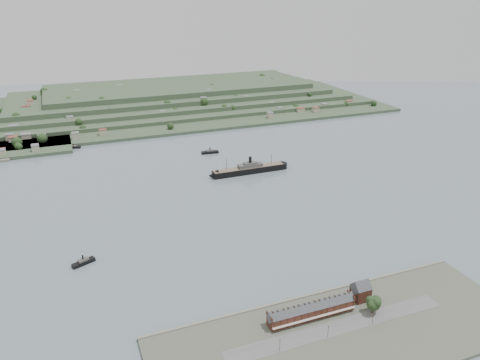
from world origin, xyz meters
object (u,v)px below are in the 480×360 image
object	(u,v)px
terrace_row	(311,310)
steamship	(247,170)
gabled_building	(361,291)
tugboat	(83,262)
fig_tree	(374,303)

from	to	relation	value
terrace_row	steamship	bearing A→B (deg)	76.89
terrace_row	gabled_building	world-z (taller)	gabled_building
steamship	tugboat	bearing A→B (deg)	-145.32
steamship	fig_tree	world-z (taller)	steamship
fig_tree	steamship	bearing A→B (deg)	85.81
terrace_row	fig_tree	xyz separation A→B (m)	(36.87, -10.60, 2.27)
steamship	fig_tree	size ratio (longest dim) A/B	7.80
terrace_row	tugboat	distance (m)	166.59
gabled_building	steamship	size ratio (longest dim) A/B	0.16
gabled_building	fig_tree	bearing A→B (deg)	-92.47
terrace_row	tugboat	bearing A→B (deg)	137.14
tugboat	fig_tree	size ratio (longest dim) A/B	1.47
terrace_row	fig_tree	bearing A→B (deg)	-16.03
terrace_row	steamship	xyz separation A→B (m)	(54.90, 235.70, -2.82)
fig_tree	tugboat	bearing A→B (deg)	142.07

